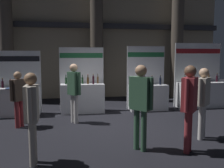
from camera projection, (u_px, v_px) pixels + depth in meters
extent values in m
plane|color=black|center=(113.00, 124.00, 7.29)|extent=(24.84, 24.84, 0.00)
cube|color=gray|center=(95.00, 33.00, 11.84)|extent=(12.42, 0.25, 6.27)
cube|color=#2D2D33|center=(96.00, 26.00, 11.50)|extent=(12.42, 0.20, 0.24)
cylinder|color=#51473D|center=(6.00, 34.00, 10.41)|extent=(0.58, 0.58, 5.94)
cylinder|color=#51473D|center=(97.00, 35.00, 11.07)|extent=(0.58, 0.58, 5.94)
cylinder|color=#51473D|center=(177.00, 36.00, 11.73)|extent=(0.58, 0.58, 5.94)
cube|color=white|center=(11.00, 102.00, 8.23)|extent=(1.87, 0.60, 0.97)
cube|color=white|center=(12.00, 83.00, 8.49)|extent=(1.96, 0.04, 2.21)
cube|color=black|center=(11.00, 59.00, 8.37)|extent=(1.90, 0.01, 0.18)
cylinder|color=black|center=(3.00, 84.00, 8.17)|extent=(0.07, 0.07, 0.23)
cylinder|color=black|center=(2.00, 80.00, 8.15)|extent=(0.03, 0.03, 0.09)
cylinder|color=gold|center=(2.00, 78.00, 8.15)|extent=(0.03, 0.03, 0.02)
cylinder|color=#19381E|center=(11.00, 84.00, 8.20)|extent=(0.06, 0.06, 0.22)
cylinder|color=#19381E|center=(10.00, 80.00, 8.19)|extent=(0.03, 0.03, 0.06)
cylinder|color=red|center=(10.00, 79.00, 8.18)|extent=(0.03, 0.03, 0.02)
cylinder|color=#19381E|center=(17.00, 84.00, 8.13)|extent=(0.07, 0.07, 0.26)
cylinder|color=#19381E|center=(17.00, 79.00, 8.11)|extent=(0.03, 0.03, 0.08)
cylinder|color=red|center=(17.00, 78.00, 8.11)|extent=(0.03, 0.03, 0.02)
cylinder|color=black|center=(25.00, 84.00, 8.27)|extent=(0.06, 0.06, 0.23)
cylinder|color=black|center=(24.00, 80.00, 8.26)|extent=(0.03, 0.03, 0.07)
cylinder|color=black|center=(24.00, 78.00, 8.25)|extent=(0.03, 0.03, 0.02)
cylinder|color=#19381E|center=(33.00, 83.00, 8.34)|extent=(0.06, 0.06, 0.27)
cylinder|color=#19381E|center=(32.00, 78.00, 8.32)|extent=(0.03, 0.03, 0.06)
cylinder|color=red|center=(32.00, 77.00, 8.31)|extent=(0.03, 0.03, 0.02)
cube|color=#334772|center=(11.00, 88.00, 8.01)|extent=(0.28, 0.33, 0.02)
cube|color=white|center=(83.00, 98.00, 8.77)|extent=(1.54, 0.60, 1.04)
cube|color=white|center=(82.00, 79.00, 9.03)|extent=(1.61, 0.04, 2.35)
cube|color=#1E6638|center=(82.00, 55.00, 8.90)|extent=(1.57, 0.01, 0.18)
cylinder|color=#19381E|center=(66.00, 81.00, 8.58)|extent=(0.07, 0.07, 0.24)
cylinder|color=#19381E|center=(66.00, 76.00, 8.56)|extent=(0.03, 0.03, 0.09)
cylinder|color=black|center=(66.00, 75.00, 8.56)|extent=(0.03, 0.03, 0.02)
cylinder|color=#19381E|center=(72.00, 81.00, 8.64)|extent=(0.07, 0.07, 0.23)
cylinder|color=#19381E|center=(72.00, 77.00, 8.62)|extent=(0.03, 0.03, 0.07)
cylinder|color=red|center=(72.00, 75.00, 8.62)|extent=(0.03, 0.03, 0.02)
cylinder|color=black|center=(76.00, 81.00, 8.61)|extent=(0.07, 0.07, 0.23)
cylinder|color=black|center=(76.00, 77.00, 8.59)|extent=(0.03, 0.03, 0.08)
cylinder|color=gold|center=(76.00, 75.00, 8.58)|extent=(0.03, 0.03, 0.02)
cylinder|color=#19381E|center=(82.00, 81.00, 8.74)|extent=(0.07, 0.07, 0.23)
cylinder|color=#19381E|center=(82.00, 76.00, 8.72)|extent=(0.03, 0.03, 0.07)
cylinder|color=black|center=(82.00, 75.00, 8.72)|extent=(0.03, 0.03, 0.02)
cylinder|color=#472D14|center=(88.00, 81.00, 8.63)|extent=(0.07, 0.07, 0.25)
cylinder|color=#472D14|center=(88.00, 76.00, 8.61)|extent=(0.03, 0.03, 0.08)
cylinder|color=red|center=(88.00, 75.00, 8.61)|extent=(0.03, 0.03, 0.02)
cylinder|color=black|center=(93.00, 80.00, 8.69)|extent=(0.07, 0.07, 0.28)
cylinder|color=black|center=(93.00, 75.00, 8.67)|extent=(0.03, 0.03, 0.06)
cylinder|color=gold|center=(93.00, 74.00, 8.67)|extent=(0.03, 0.03, 0.02)
cylinder|color=#472D14|center=(98.00, 80.00, 8.87)|extent=(0.06, 0.06, 0.24)
cylinder|color=#472D14|center=(98.00, 75.00, 8.85)|extent=(0.03, 0.03, 0.09)
cylinder|color=black|center=(98.00, 74.00, 8.84)|extent=(0.03, 0.03, 0.02)
cube|color=white|center=(148.00, 97.00, 9.18)|extent=(1.41, 0.60, 0.96)
cube|color=white|center=(146.00, 78.00, 9.43)|extent=(1.48, 0.04, 2.40)
cube|color=#1E6638|center=(146.00, 55.00, 9.30)|extent=(1.43, 0.01, 0.18)
cylinder|color=black|center=(137.00, 82.00, 8.97)|extent=(0.07, 0.07, 0.26)
cylinder|color=black|center=(137.00, 77.00, 8.95)|extent=(0.03, 0.03, 0.06)
cylinder|color=red|center=(137.00, 76.00, 8.94)|extent=(0.03, 0.03, 0.02)
cylinder|color=black|center=(144.00, 81.00, 9.14)|extent=(0.08, 0.08, 0.28)
cylinder|color=black|center=(144.00, 76.00, 9.12)|extent=(0.03, 0.03, 0.07)
cylinder|color=black|center=(144.00, 75.00, 9.12)|extent=(0.03, 0.03, 0.02)
cylinder|color=black|center=(152.00, 81.00, 9.19)|extent=(0.07, 0.07, 0.26)
cylinder|color=black|center=(152.00, 77.00, 9.17)|extent=(0.03, 0.03, 0.06)
cylinder|color=gold|center=(152.00, 76.00, 9.17)|extent=(0.03, 0.03, 0.02)
cylinder|color=black|center=(160.00, 81.00, 9.15)|extent=(0.07, 0.07, 0.27)
cylinder|color=black|center=(160.00, 77.00, 9.13)|extent=(0.03, 0.03, 0.08)
cylinder|color=gold|center=(160.00, 75.00, 9.12)|extent=(0.03, 0.03, 0.02)
cube|color=white|center=(201.00, 95.00, 9.63)|extent=(1.86, 0.60, 1.00)
cube|color=white|center=(197.00, 75.00, 9.87)|extent=(1.95, 0.04, 2.54)
cube|color=maroon|center=(199.00, 51.00, 9.74)|extent=(1.90, 0.01, 0.18)
cylinder|color=#19381E|center=(185.00, 80.00, 9.49)|extent=(0.06, 0.06, 0.23)
cylinder|color=#19381E|center=(185.00, 76.00, 9.47)|extent=(0.03, 0.03, 0.09)
cylinder|color=red|center=(185.00, 74.00, 9.46)|extent=(0.03, 0.03, 0.02)
cylinder|color=#19381E|center=(194.00, 79.00, 9.44)|extent=(0.06, 0.06, 0.24)
cylinder|color=#19381E|center=(194.00, 76.00, 9.43)|extent=(0.03, 0.03, 0.06)
cylinder|color=gold|center=(194.00, 75.00, 9.42)|extent=(0.03, 0.03, 0.02)
cylinder|color=#19381E|center=(202.00, 79.00, 9.51)|extent=(0.06, 0.06, 0.23)
cylinder|color=#19381E|center=(202.00, 75.00, 9.50)|extent=(0.03, 0.03, 0.09)
cylinder|color=black|center=(202.00, 74.00, 9.49)|extent=(0.03, 0.03, 0.02)
cylinder|color=#472D14|center=(209.00, 79.00, 9.65)|extent=(0.07, 0.07, 0.26)
cylinder|color=#472D14|center=(209.00, 75.00, 9.63)|extent=(0.03, 0.03, 0.07)
cylinder|color=red|center=(209.00, 74.00, 9.63)|extent=(0.03, 0.03, 0.02)
cylinder|color=black|center=(217.00, 79.00, 9.71)|extent=(0.07, 0.07, 0.25)
cylinder|color=black|center=(217.00, 75.00, 9.69)|extent=(0.03, 0.03, 0.08)
cylinder|color=gold|center=(217.00, 73.00, 9.68)|extent=(0.03, 0.03, 0.02)
cylinder|color=silver|center=(73.00, 108.00, 7.47)|extent=(0.12, 0.12, 0.87)
cylinder|color=silver|center=(76.00, 109.00, 7.35)|extent=(0.12, 0.12, 0.87)
cube|color=#33563D|center=(74.00, 83.00, 7.32)|extent=(0.41, 0.44, 0.69)
sphere|color=tan|center=(74.00, 68.00, 7.27)|extent=(0.24, 0.24, 0.24)
cylinder|color=#33563D|center=(69.00, 82.00, 7.48)|extent=(0.08, 0.08, 0.65)
cylinder|color=#33563D|center=(79.00, 83.00, 7.16)|extent=(0.08, 0.08, 0.65)
cylinder|color=maroon|center=(187.00, 133.00, 5.07)|extent=(0.12, 0.12, 0.89)
cylinder|color=maroon|center=(189.00, 131.00, 5.20)|extent=(0.12, 0.12, 0.89)
cube|color=maroon|center=(189.00, 94.00, 5.04)|extent=(0.44, 0.45, 0.70)
sphere|color=brown|center=(190.00, 71.00, 4.99)|extent=(0.24, 0.24, 0.24)
cylinder|color=maroon|center=(187.00, 95.00, 4.84)|extent=(0.08, 0.08, 0.67)
cylinder|color=maroon|center=(192.00, 92.00, 5.24)|extent=(0.08, 0.08, 0.67)
cylinder|color=silver|center=(203.00, 121.00, 6.06)|extent=(0.12, 0.12, 0.84)
cylinder|color=silver|center=(201.00, 123.00, 5.90)|extent=(0.12, 0.12, 0.84)
cube|color=#ADA393|center=(203.00, 92.00, 5.89)|extent=(0.48, 0.48, 0.67)
sphere|color=tan|center=(204.00, 73.00, 5.84)|extent=(0.23, 0.23, 0.23)
cylinder|color=#ADA393|center=(206.00, 90.00, 6.11)|extent=(0.08, 0.08, 0.63)
cylinder|color=#ADA393|center=(200.00, 92.00, 5.67)|extent=(0.08, 0.08, 0.63)
cylinder|color=#33563D|center=(144.00, 131.00, 5.19)|extent=(0.12, 0.12, 0.89)
cylinder|color=#33563D|center=(137.00, 129.00, 5.31)|extent=(0.12, 0.12, 0.89)
cube|color=#33563D|center=(141.00, 93.00, 5.16)|extent=(0.44, 0.47, 0.71)
sphere|color=tan|center=(141.00, 71.00, 5.10)|extent=(0.25, 0.25, 0.25)
cylinder|color=#33563D|center=(151.00, 94.00, 4.98)|extent=(0.08, 0.08, 0.67)
cylinder|color=#33563D|center=(131.00, 91.00, 5.32)|extent=(0.08, 0.08, 0.67)
cylinder|color=#ADA393|center=(32.00, 144.00, 4.47)|extent=(0.12, 0.12, 0.84)
cylinder|color=#ADA393|center=(34.00, 141.00, 4.64)|extent=(0.12, 0.12, 0.84)
cube|color=#ADA393|center=(31.00, 103.00, 4.47)|extent=(0.24, 0.41, 0.66)
sphere|color=#8C6647|center=(31.00, 79.00, 4.42)|extent=(0.23, 0.23, 0.23)
cylinder|color=#ADA393|center=(29.00, 105.00, 4.22)|extent=(0.08, 0.08, 0.63)
cylinder|color=#ADA393|center=(33.00, 100.00, 4.71)|extent=(0.08, 0.08, 0.63)
cylinder|color=maroon|center=(17.00, 115.00, 6.88)|extent=(0.12, 0.12, 0.77)
cylinder|color=maroon|center=(21.00, 113.00, 7.02)|extent=(0.12, 0.12, 0.77)
cube|color=#47382D|center=(18.00, 90.00, 6.87)|extent=(0.41, 0.44, 0.61)
sphere|color=tan|center=(18.00, 75.00, 6.82)|extent=(0.21, 0.21, 0.21)
cylinder|color=#47382D|center=(11.00, 90.00, 6.66)|extent=(0.08, 0.08, 0.58)
cylinder|color=#47382D|center=(25.00, 88.00, 7.08)|extent=(0.08, 0.08, 0.58)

